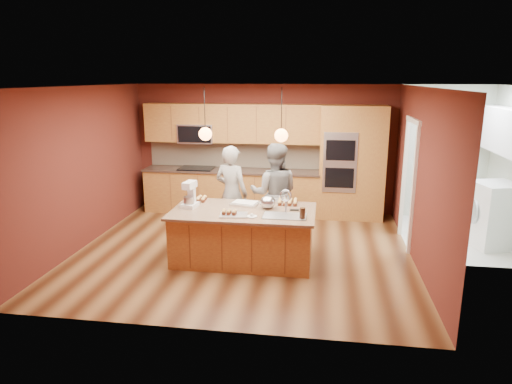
% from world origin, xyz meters
% --- Properties ---
extents(floor, '(5.50, 5.50, 0.00)m').
position_xyz_m(floor, '(0.00, 0.00, 0.00)').
color(floor, '#412110').
rests_on(floor, ground).
extents(ceiling, '(5.50, 5.50, 0.00)m').
position_xyz_m(ceiling, '(0.00, 0.00, 2.70)').
color(ceiling, white).
rests_on(ceiling, ground).
extents(wall_back, '(5.50, 0.00, 5.50)m').
position_xyz_m(wall_back, '(0.00, 2.50, 1.35)').
color(wall_back, '#501C16').
rests_on(wall_back, ground).
extents(wall_front, '(5.50, 0.00, 5.50)m').
position_xyz_m(wall_front, '(0.00, -2.50, 1.35)').
color(wall_front, '#501C16').
rests_on(wall_front, ground).
extents(wall_left, '(0.00, 5.00, 5.00)m').
position_xyz_m(wall_left, '(-2.75, 0.00, 1.35)').
color(wall_left, '#501C16').
rests_on(wall_left, ground).
extents(wall_right, '(0.00, 5.00, 5.00)m').
position_xyz_m(wall_right, '(2.75, 0.00, 1.35)').
color(wall_right, '#501C16').
rests_on(wall_right, ground).
extents(cabinet_run, '(3.74, 0.64, 2.30)m').
position_xyz_m(cabinet_run, '(-0.68, 2.25, 0.98)').
color(cabinet_run, brown).
rests_on(cabinet_run, floor).
extents(oven_column, '(1.30, 0.62, 2.30)m').
position_xyz_m(oven_column, '(1.85, 2.19, 1.15)').
color(oven_column, brown).
rests_on(oven_column, floor).
extents(doorway_trim, '(0.08, 1.11, 2.20)m').
position_xyz_m(doorway_trim, '(2.73, 0.80, 1.05)').
color(doorway_trim, white).
rests_on(doorway_trim, wall_right).
extents(laundry_room, '(2.60, 2.70, 2.70)m').
position_xyz_m(laundry_room, '(4.35, 1.20, 1.95)').
color(laundry_room, silver).
rests_on(laundry_room, ground).
extents(pendant_left, '(0.20, 0.20, 0.80)m').
position_xyz_m(pendant_left, '(-0.51, -0.36, 2.00)').
color(pendant_left, black).
rests_on(pendant_left, ceiling).
extents(pendant_right, '(0.20, 0.20, 0.80)m').
position_xyz_m(pendant_right, '(0.64, -0.36, 2.00)').
color(pendant_right, black).
rests_on(pendant_right, ceiling).
extents(island, '(2.23, 1.26, 1.20)m').
position_xyz_m(island, '(0.08, -0.36, 0.42)').
color(island, brown).
rests_on(island, floor).
extents(person_left, '(0.72, 0.59, 1.70)m').
position_xyz_m(person_left, '(-0.30, 0.52, 0.85)').
color(person_left, black).
rests_on(person_left, floor).
extents(person_right, '(0.89, 0.71, 1.76)m').
position_xyz_m(person_right, '(0.45, 0.52, 0.88)').
color(person_right, gray).
rests_on(person_right, floor).
extents(stand_mixer, '(0.26, 0.33, 0.41)m').
position_xyz_m(stand_mixer, '(-0.81, -0.30, 1.00)').
color(stand_mixer, white).
rests_on(stand_mixer, island).
extents(sheet_cake, '(0.48, 0.40, 0.05)m').
position_xyz_m(sheet_cake, '(0.04, -0.05, 0.84)').
color(sheet_cake, silver).
rests_on(sheet_cake, island).
extents(cooling_rack, '(0.44, 0.34, 0.02)m').
position_xyz_m(cooling_rack, '(-0.03, -0.66, 0.83)').
color(cooling_rack, silver).
rests_on(cooling_rack, island).
extents(mixing_bowl, '(0.25, 0.25, 0.21)m').
position_xyz_m(mixing_bowl, '(0.43, -0.20, 0.92)').
color(mixing_bowl, silver).
rests_on(mixing_bowl, island).
extents(plate, '(0.16, 0.16, 0.01)m').
position_xyz_m(plate, '(0.25, -0.69, 0.83)').
color(plate, silver).
rests_on(plate, island).
extents(tumbler, '(0.08, 0.08, 0.17)m').
position_xyz_m(tumbler, '(1.00, -0.67, 0.91)').
color(tumbler, '#331E12').
rests_on(tumbler, island).
extents(phone, '(0.15, 0.09, 0.01)m').
position_xyz_m(phone, '(0.85, -0.25, 0.83)').
color(phone, black).
rests_on(phone, island).
extents(cupcakes_left, '(0.17, 0.26, 0.08)m').
position_xyz_m(cupcakes_left, '(-0.72, 0.07, 0.86)').
color(cupcakes_left, tan).
rests_on(cupcakes_left, island).
extents(cupcakes_rack, '(0.24, 0.16, 0.07)m').
position_xyz_m(cupcakes_rack, '(-0.10, -0.66, 0.88)').
color(cupcakes_rack, tan).
rests_on(cupcakes_rack, island).
extents(cupcakes_right, '(0.33, 0.33, 0.07)m').
position_xyz_m(cupcakes_right, '(0.72, 0.11, 0.86)').
color(cupcakes_right, tan).
rests_on(cupcakes_right, island).
extents(washer, '(0.85, 0.87, 1.11)m').
position_xyz_m(washer, '(4.20, 0.90, 0.55)').
color(washer, white).
rests_on(washer, floor).
extents(dryer, '(0.63, 0.65, 0.89)m').
position_xyz_m(dryer, '(4.19, 1.58, 0.44)').
color(dryer, white).
rests_on(dryer, floor).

